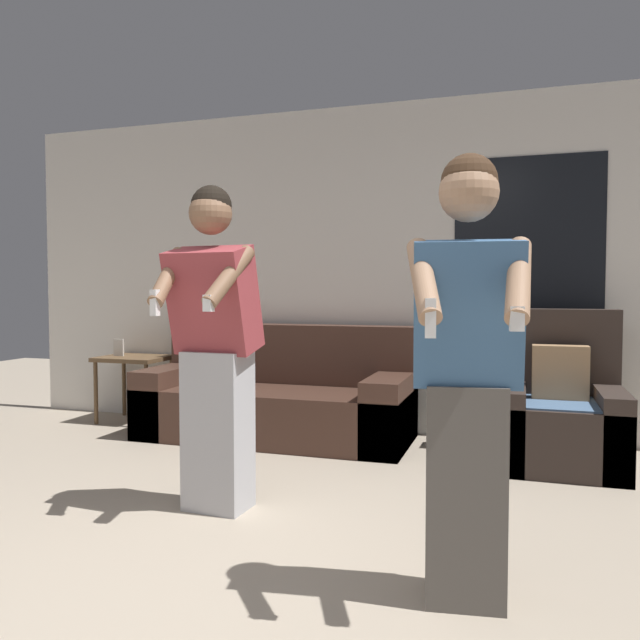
# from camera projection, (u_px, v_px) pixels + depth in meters

# --- Properties ---
(wall_back) EXTENTS (6.51, 0.07, 2.70)m
(wall_back) POSITION_uv_depth(u_px,v_px,m) (373.00, 269.00, 5.18)
(wall_back) COLOR silver
(wall_back) RESTS_ON ground_plane
(couch) EXTENTS (2.13, 0.88, 0.89)m
(couch) POSITION_uv_depth(u_px,v_px,m) (278.00, 400.00, 5.00)
(couch) COLOR #472D23
(couch) RESTS_ON ground_plane
(armchair) EXTENTS (0.80, 0.81, 1.04)m
(armchair) POSITION_uv_depth(u_px,v_px,m) (559.00, 414.00, 4.21)
(armchair) COLOR #332823
(armchair) RESTS_ON ground_plane
(side_table) EXTENTS (0.59, 0.49, 0.74)m
(side_table) POSITION_uv_depth(u_px,v_px,m) (134.00, 365.00, 5.57)
(side_table) COLOR brown
(side_table) RESTS_ON ground_plane
(person_left) EXTENTS (0.50, 0.52, 1.72)m
(person_left) POSITION_uv_depth(u_px,v_px,m) (215.00, 347.00, 3.30)
(person_left) COLOR #B2B2B7
(person_left) RESTS_ON ground_plane
(person_right) EXTENTS (0.45, 0.52, 1.68)m
(person_right) POSITION_uv_depth(u_px,v_px,m) (467.00, 375.00, 2.32)
(person_right) COLOR #56514C
(person_right) RESTS_ON ground_plane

